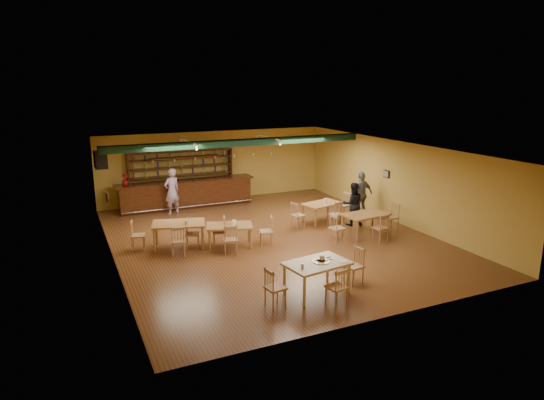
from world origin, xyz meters
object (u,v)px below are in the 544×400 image
dining_table_d (365,225)px  patron_bar (172,191)px  dining_table_b (322,212)px  patron_right_a (353,204)px  bar_counter (186,194)px  dining_table_a (179,235)px  near_table (317,278)px  dining_table_c (230,236)px

dining_table_d → patron_bar: bearing=127.6°
dining_table_b → patron_right_a: 1.21m
dining_table_b → bar_counter: bearing=120.9°
dining_table_a → dining_table_b: size_ratio=1.12×
dining_table_b → patron_bar: patron_bar is taller
dining_table_a → patron_right_a: 6.30m
dining_table_b → dining_table_d: bearing=-88.7°
dining_table_d → bar_counter: bearing=119.2°
bar_counter → near_table: bar_counter is taller
near_table → dining_table_c: bearing=92.3°
patron_right_a → dining_table_c: bearing=22.9°
dining_table_d → near_table: near_table is taller
dining_table_a → dining_table_b: 5.52m
dining_table_b → patron_right_a: (0.80, -0.80, 0.43)m
dining_table_a → dining_table_c: 1.58m
dining_table_b → patron_right_a: size_ratio=0.91×
dining_table_c → dining_table_d: bearing=6.6°
dining_table_c → patron_right_a: patron_right_a is taller
dining_table_d → dining_table_b: bearing=97.3°
dining_table_b → patron_right_a: patron_right_a is taller
dining_table_a → patron_right_a: (6.29, -0.22, 0.38)m
dining_table_a → dining_table_d: size_ratio=1.05×
dining_table_c → bar_counter: bearing=107.3°
dining_table_c → patron_right_a: size_ratio=0.90×
near_table → patron_right_a: (4.03, 4.49, 0.38)m
patron_bar → dining_table_b: bearing=124.1°
dining_table_c → near_table: size_ratio=0.93×
patron_right_a → patron_bar: bearing=-17.8°
patron_bar → patron_right_a: bearing=122.4°
dining_table_d → patron_right_a: bearing=69.6°
dining_table_a → dining_table_d: (6.00, -1.43, -0.02)m
patron_bar → near_table: bearing=79.2°
dining_table_a → dining_table_c: size_ratio=1.13×
dining_table_a → patron_right_a: patron_right_a is taller
bar_counter → near_table: bearing=-85.2°
dining_table_c → patron_bar: bearing=116.9°
dining_table_a → patron_right_a: bearing=13.2°
near_table → patron_bar: size_ratio=0.83×
patron_right_a → dining_table_d: bearing=95.4°
dining_table_d → patron_right_a: patron_right_a is taller
bar_counter → patron_right_a: bearing=-45.8°
dining_table_a → patron_bar: patron_bar is taller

